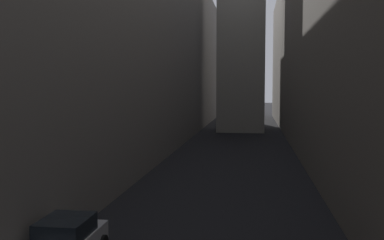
{
  "coord_description": "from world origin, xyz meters",
  "views": [
    {
      "loc": [
        1.8,
        10.04,
        5.99
      ],
      "look_at": [
        0.0,
        22.94,
        5.02
      ],
      "focal_mm": 41.8,
      "sensor_mm": 36.0,
      "label": 1
    }
  ],
  "objects": [
    {
      "name": "ground_plane",
      "position": [
        0.0,
        48.0,
        0.0
      ],
      "size": [
        264.0,
        264.0,
        0.0
      ],
      "primitive_type": "plane",
      "color": "black"
    },
    {
      "name": "building_block_right",
      "position": [
        10.7,
        50.0,
        10.65
      ],
      "size": [
        10.41,
        108.0,
        21.31
      ],
      "primitive_type": "cube",
      "color": "#60594F",
      "rests_on": "ground"
    },
    {
      "name": "building_block_left",
      "position": [
        -11.73,
        50.0,
        10.43
      ],
      "size": [
        12.45,
        108.0,
        20.86
      ],
      "primitive_type": "cube",
      "color": "slate",
      "rests_on": "ground"
    }
  ]
}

